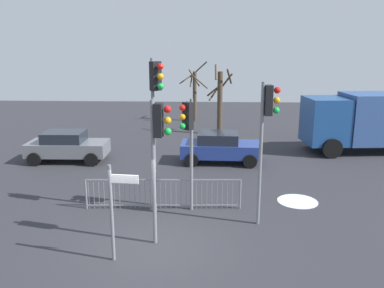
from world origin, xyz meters
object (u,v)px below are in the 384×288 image
at_px(traffic_light_mid_left, 267,122).
at_px(traffic_light_mid_right, 158,140).
at_px(bare_tree_left, 195,93).
at_px(delivery_truck, 374,119).
at_px(car_grey_near, 67,146).
at_px(traffic_light_rear_left, 155,103).
at_px(direction_sign_post, 114,208).
at_px(traffic_light_foreground_left, 188,130).
at_px(bare_tree_centre, 220,100).
at_px(car_blue_far, 220,147).

bearing_deg(traffic_light_mid_left, traffic_light_mid_right, -68.53).
bearing_deg(traffic_light_mid_right, traffic_light_mid_left, 120.40).
bearing_deg(bare_tree_left, delivery_truck, -41.01).
bearing_deg(car_grey_near, bare_tree_left, 60.86).
bearing_deg(traffic_light_rear_left, delivery_truck, 174.57).
xyz_separation_m(traffic_light_rear_left, direction_sign_post, (-0.70, -3.11, -2.27)).
bearing_deg(traffic_light_mid_right, bare_tree_left, -175.29).
bearing_deg(traffic_light_mid_right, traffic_light_foreground_left, 169.33).
bearing_deg(traffic_light_mid_right, delivery_truck, 142.45).
relative_size(traffic_light_mid_left, car_grey_near, 1.17).
height_order(traffic_light_mid_left, traffic_light_foreground_left, traffic_light_mid_left).
xyz_separation_m(car_grey_near, delivery_truck, (15.57, 2.57, 0.97)).
bearing_deg(traffic_light_rear_left, direction_sign_post, 32.07).
bearing_deg(bare_tree_centre, car_blue_far, -90.99).
distance_m(traffic_light_foreground_left, car_grey_near, 8.78).
distance_m(car_blue_far, car_grey_near, 7.45).
distance_m(delivery_truck, bare_tree_left, 12.97).
bearing_deg(bare_tree_left, bare_tree_centre, -68.91).
bearing_deg(direction_sign_post, bare_tree_left, 92.10).
height_order(traffic_light_mid_right, car_blue_far, traffic_light_mid_right).
relative_size(traffic_light_foreground_left, delivery_truck, 0.53).
relative_size(car_blue_far, bare_tree_centre, 0.88).
xyz_separation_m(traffic_light_mid_left, traffic_light_mid_right, (-3.08, -1.44, -0.26)).
bearing_deg(traffic_light_foreground_left, traffic_light_rear_left, 54.27).
bearing_deg(car_grey_near, bare_tree_centre, 39.17).
bearing_deg(delivery_truck, traffic_light_rear_left, 34.21).
height_order(traffic_light_rear_left, car_blue_far, traffic_light_rear_left).
relative_size(traffic_light_foreground_left, bare_tree_left, 0.87).
xyz_separation_m(traffic_light_mid_right, direction_sign_post, (-1.04, -0.99, -1.55)).
xyz_separation_m(delivery_truck, bare_tree_left, (-9.78, 8.51, 0.39)).
xyz_separation_m(traffic_light_mid_right, delivery_truck, (10.02, 10.76, -1.29)).
xyz_separation_m(delivery_truck, bare_tree_centre, (-8.02, 3.93, 0.45)).
relative_size(traffic_light_mid_left, bare_tree_left, 1.02).
distance_m(traffic_light_foreground_left, car_blue_far, 6.39).
height_order(traffic_light_mid_left, bare_tree_centre, traffic_light_mid_left).
bearing_deg(delivery_truck, traffic_light_mid_left, 47.74).
height_order(traffic_light_mid_right, car_grey_near, traffic_light_mid_right).
distance_m(traffic_light_foreground_left, bare_tree_left, 16.93).
distance_m(traffic_light_mid_left, direction_sign_post, 5.12).
distance_m(traffic_light_foreground_left, delivery_truck, 12.61).
bearing_deg(direction_sign_post, traffic_light_foreground_left, 68.44).
xyz_separation_m(car_blue_far, delivery_truck, (8.13, 2.47, 0.97)).
bearing_deg(bare_tree_left, car_grey_near, -117.62).
distance_m(traffic_light_rear_left, bare_tree_left, 17.23).
distance_m(traffic_light_mid_right, traffic_light_rear_left, 2.27).
relative_size(direction_sign_post, delivery_truck, 0.36).
relative_size(direction_sign_post, car_blue_far, 0.68).
relative_size(traffic_light_mid_left, traffic_light_rear_left, 0.87).
xyz_separation_m(traffic_light_foreground_left, direction_sign_post, (-1.72, -3.34, -1.34)).
xyz_separation_m(direction_sign_post, car_grey_near, (-4.51, 9.18, -0.72)).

